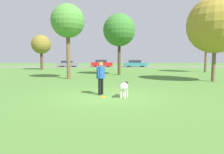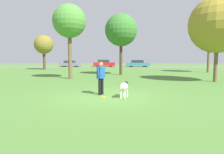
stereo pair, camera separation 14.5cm
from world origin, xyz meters
name	(u,v)px [view 1 (the left image)]	position (x,y,z in m)	size (l,w,h in m)	color
ground_plane	(106,96)	(0.00, 0.00, 0.00)	(120.00, 120.00, 0.00)	#4C7A33
far_road_strip	(110,67)	(0.00, 31.35, 0.01)	(120.00, 6.00, 0.01)	slate
person	(101,76)	(-0.28, 0.41, 0.94)	(0.41, 0.63, 1.59)	black
dog	(124,87)	(0.81, -0.28, 0.49)	(0.51, 1.01, 0.70)	silver
frisbee	(103,97)	(-0.15, -0.20, 0.01)	(0.27, 0.27, 0.02)	orange
tree_near_right	(216,25)	(7.99, 5.86, 4.22)	(4.18, 4.18, 6.32)	brown
tree_mid_center	(119,30)	(1.11, 12.07, 4.67)	(3.38, 3.38, 6.39)	#4C3826
tree_far_right	(207,35)	(12.03, 15.60, 4.65)	(3.31, 3.31, 6.33)	brown
tree_far_left	(41,45)	(-10.37, 21.56, 3.81)	(2.87, 2.87, 5.29)	#4C3826
tree_near_left	(68,22)	(-3.38, 7.89, 4.82)	(2.80, 2.80, 6.27)	brown
parked_car_grey	(68,64)	(-8.57, 31.64, 0.63)	(4.11, 1.88, 1.27)	slate
parked_car_red	(102,63)	(-1.62, 31.34, 0.70)	(4.40, 1.91, 1.44)	red
parked_car_teal	(135,63)	(5.18, 31.17, 0.68)	(4.60, 1.86, 1.38)	teal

